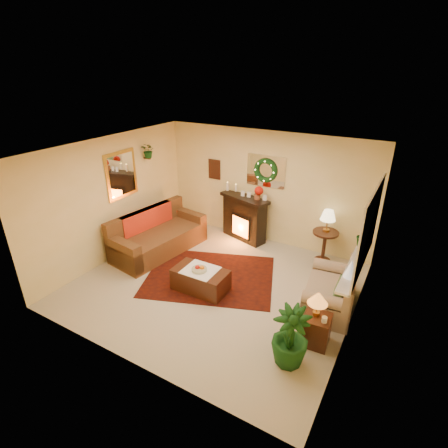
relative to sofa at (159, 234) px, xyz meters
The scene contains 31 objects.
floor 1.89m from the sofa, 16.19° to the right, with size 5.00×5.00×0.00m, color beige.
ceiling 2.85m from the sofa, 16.19° to the right, with size 5.00×5.00×0.00m, color white.
wall_back 2.63m from the sofa, 44.44° to the left, with size 5.00×5.00×0.00m, color #EFD88C.
wall_front 3.40m from the sofa, 57.36° to the right, with size 5.00×5.00×0.00m, color #EFD88C.
wall_left 1.25m from the sofa, 144.84° to the right, with size 4.50×4.50×0.00m, color #EFD88C.
wall_right 4.39m from the sofa, ahead, with size 4.50×4.50×0.00m, color #EFD88C.
area_rug 1.63m from the sofa, 11.80° to the right, with size 2.49×1.86×0.01m, color #5D1D11.
sofa is the anchor object (origin of this frame).
red_throw 0.20m from the sofa, 111.78° to the left, with size 0.85×1.39×0.02m, color #CE4A2A.
fireplace 2.05m from the sofa, 48.32° to the left, with size 1.10×0.35×1.01m, color black.
poinsettia 2.43m from the sofa, 40.71° to the left, with size 0.20×0.20×0.20m, color red.
mantel_candle_a 1.94m from the sofa, 58.65° to the left, with size 0.07×0.07×0.20m, color white.
mantel_candle_b 2.06m from the sofa, 53.14° to the left, with size 0.06×0.06×0.17m, color silver.
mantel_mirror 2.77m from the sofa, 44.11° to the left, with size 0.92×0.02×0.72m, color white.
wreath 2.76m from the sofa, 43.43° to the left, with size 0.55×0.55×0.11m, color #194719.
wall_art 2.09m from the sofa, 76.24° to the left, with size 0.32×0.03×0.48m, color #381E11.
gold_mirror 1.51m from the sofa, 163.22° to the right, with size 0.03×0.84×1.00m, color gold.
hanging_plant 1.73m from the sofa, 136.74° to the left, with size 0.33×0.28×0.36m, color #194719.
loveseat 3.83m from the sofa, ahead, with size 0.77×1.33×0.77m, color gray.
window_frame 4.40m from the sofa, ahead, with size 0.03×1.86×1.36m, color white.
window_glass 4.39m from the sofa, ahead, with size 0.02×1.70×1.22m, color black.
window_sill 4.17m from the sofa, ahead, with size 0.22×1.86×0.04m, color white.
mini_tree 4.21m from the sofa, ahead, with size 0.19×0.19×0.29m, color white.
sill_plant 4.24m from the sofa, 10.20° to the left, with size 0.29×0.23×0.52m, color #1A3F19.
side_table_round 3.61m from the sofa, 22.96° to the left, with size 0.54×0.54×0.70m, color black.
lamp_cream 3.64m from the sofa, 23.28° to the left, with size 0.32×0.32×0.49m, color beige.
end_table_square 4.04m from the sofa, 15.33° to the right, with size 0.40×0.40×0.49m, color black.
lamp_tiffany 4.00m from the sofa, 15.06° to the right, with size 0.30×0.30×0.44m, color orange.
coffee_table 1.82m from the sofa, 25.93° to the right, with size 1.02×0.56×0.43m, color #4E2D18.
fruit_bowl 1.82m from the sofa, 26.80° to the right, with size 0.28×0.28×0.06m, color #B5BA95.
floor_palm 4.02m from the sofa, 24.03° to the right, with size 1.56×1.56×2.78m, color black.
Camera 1 is at (2.97, -4.80, 3.90)m, focal length 28.00 mm.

